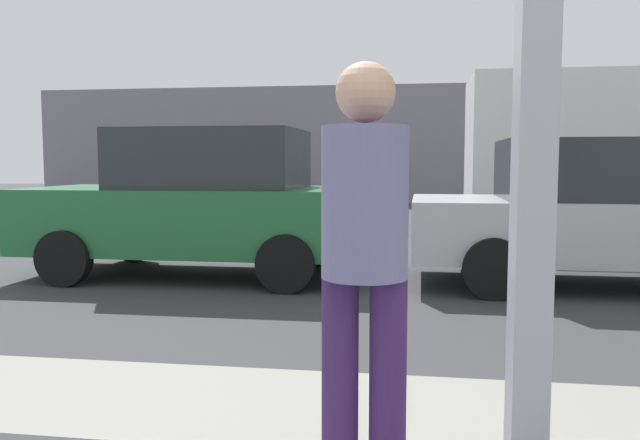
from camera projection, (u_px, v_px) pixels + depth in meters
name	position (u px, v px, depth m)	size (l,w,h in m)	color
ground_plane	(432.00, 267.00, 8.81)	(60.00, 60.00, 0.00)	#38383A
building_facade_far	(427.00, 144.00, 22.71)	(28.00, 1.20, 4.02)	gray
parked_car_green	(203.00, 203.00, 8.11)	(4.14, 2.05, 1.80)	#236B38
parked_car_silver	(610.00, 212.00, 7.39)	(4.43, 2.04, 1.66)	#BCBCC1
pedestrian	(365.00, 253.00, 2.43)	(0.32, 0.32, 1.63)	#392055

